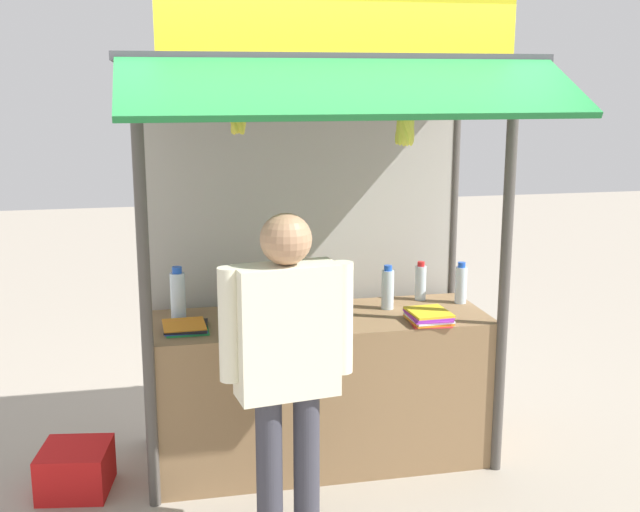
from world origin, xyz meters
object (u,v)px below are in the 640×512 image
water_bottle_rear_center (421,282)px  water_bottle_center (178,295)px  plastic_crate (76,469)px  magazine_stack_far_left (308,312)px  magazine_stack_mid_right (429,317)px  banana_bunch_inner_left (405,129)px  magazine_stack_mid_left (186,327)px  water_bottle_front_left (388,288)px  vendor_person (287,353)px  banana_bunch_leftmost (238,119)px  water_bottle_far_right (276,288)px  water_bottle_front_right (461,284)px

water_bottle_rear_center → water_bottle_center: 1.45m
plastic_crate → magazine_stack_far_left: bearing=4.2°
magazine_stack_far_left → magazine_stack_mid_right: (0.63, -0.21, -0.00)m
water_bottle_rear_center → banana_bunch_inner_left: banana_bunch_inner_left is taller
water_bottle_rear_center → plastic_crate: size_ratio=0.67×
magazine_stack_mid_left → banana_bunch_inner_left: banana_bunch_inner_left is taller
water_bottle_center → magazine_stack_far_left: 0.73m
magazine_stack_mid_left → magazine_stack_mid_right: (1.31, -0.13, 0.01)m
water_bottle_rear_center → plastic_crate: 2.21m
water_bottle_front_left → vendor_person: (-0.75, -0.93, -0.02)m
banana_bunch_leftmost → water_bottle_center: bearing=117.3°
water_bottle_rear_center → water_bottle_far_right: bearing=179.6°
water_bottle_rear_center → water_bottle_front_right: (0.21, -0.12, 0.01)m
water_bottle_center → magazine_stack_mid_right: 1.38m
water_bottle_front_right → vendor_person: bearing=-141.6°
water_bottle_far_right → water_bottle_rear_center: bearing=-0.4°
water_bottle_front_right → banana_bunch_inner_left: size_ratio=0.80×
water_bottle_far_right → water_bottle_front_right: bearing=-6.5°
plastic_crate → banana_bunch_inner_left: bearing=-11.0°
water_bottle_rear_center → vendor_person: 1.47m
water_bottle_rear_center → banana_bunch_inner_left: size_ratio=0.76×
banana_bunch_leftmost → magazine_stack_mid_right: bearing=11.7°
banana_bunch_inner_left → magazine_stack_far_left: bearing=133.4°
vendor_person → banana_bunch_inner_left: bearing=-156.0°
magazine_stack_far_left → vendor_person: size_ratio=0.19×
banana_bunch_leftmost → banana_bunch_inner_left: (0.82, 0.00, -0.06)m
water_bottle_front_left → banana_bunch_leftmost: size_ratio=1.06×
water_bottle_front_right → magazine_stack_mid_right: water_bottle_front_right is taller
water_bottle_front_left → magazine_stack_mid_right: bearing=-64.6°
magazine_stack_mid_left → vendor_person: size_ratio=0.17×
water_bottle_front_left → banana_bunch_inner_left: (-0.09, -0.52, 0.94)m
magazine_stack_far_left → plastic_crate: 1.50m
magazine_stack_mid_left → plastic_crate: size_ratio=0.75×
banana_bunch_inner_left → vendor_person: bearing=-147.9°
water_bottle_far_right → water_bottle_center: 0.57m
banana_bunch_leftmost → vendor_person: size_ratio=0.15×
water_bottle_far_right → plastic_crate: bearing=-163.5°
water_bottle_far_right → magazine_stack_mid_left: (-0.54, -0.32, -0.10)m
water_bottle_rear_center → water_bottle_center: water_bottle_center is taller
water_bottle_far_right → magazine_stack_mid_right: size_ratio=0.98×
water_bottle_rear_center → banana_bunch_inner_left: bearing=-116.9°
water_bottle_center → magazine_stack_mid_left: water_bottle_center is taller
vendor_person → plastic_crate: bearing=-44.3°
banana_bunch_leftmost → magazine_stack_far_left: bearing=45.7°
water_bottle_far_right → banana_bunch_inner_left: bearing=-50.9°
magazine_stack_mid_left → water_bottle_center: bearing=97.8°
magazine_stack_mid_right → banana_bunch_inner_left: bearing=-136.9°
water_bottle_center → magazine_stack_far_left: (0.71, -0.14, -0.10)m
water_bottle_center → magazine_stack_mid_right: bearing=-14.5°
vendor_person → magazine_stack_far_left: bearing=-115.6°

